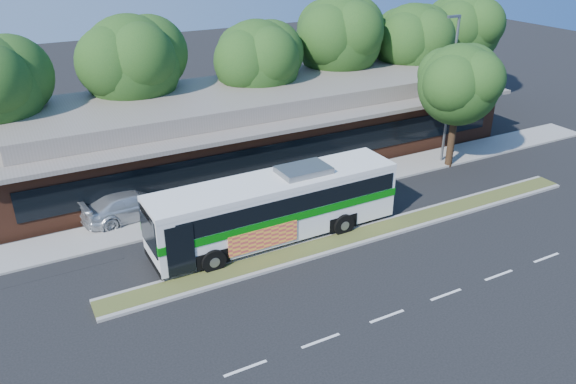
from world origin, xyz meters
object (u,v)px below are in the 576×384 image
(lamp_post, at_px, (450,87))
(sedan, at_px, (132,204))
(transit_bus, at_px, (277,203))
(sidewalk_tree, at_px, (462,82))

(lamp_post, bearing_deg, sedan, 174.64)
(sedan, bearing_deg, transit_bus, -141.15)
(lamp_post, distance_m, sedan, 19.72)
(lamp_post, distance_m, sidewalk_tree, 0.77)
(lamp_post, xyz_separation_m, sedan, (-19.19, 1.80, -4.16))
(transit_bus, relative_size, sedan, 2.39)
(transit_bus, height_order, sidewalk_tree, sidewalk_tree)
(lamp_post, height_order, sedan, lamp_post)
(lamp_post, distance_m, transit_bus, 14.36)
(transit_bus, bearing_deg, sidewalk_tree, 11.49)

